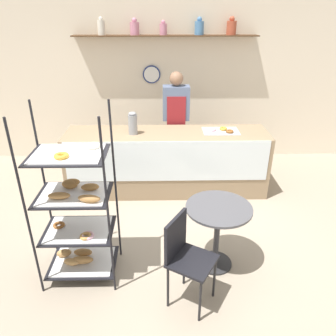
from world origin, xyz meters
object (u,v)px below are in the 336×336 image
Objects in this scene: pastry_rack at (76,213)px; coffee_carafe at (133,123)px; person_worker at (176,121)px; cafe_table at (218,222)px; donut_tray_counter at (221,131)px; cafe_chair at (184,252)px.

coffee_carafe is (0.43, 1.72, 0.34)m from pastry_rack.
person_worker reaches higher than cafe_table.
pastry_rack is 1.06× the size of person_worker.
coffee_carafe is (-0.63, -0.57, 0.15)m from person_worker.
cafe_table is at bearing -81.10° from person_worker.
cafe_table is at bearing -59.11° from coffee_carafe.
donut_tray_counter is (0.29, 1.70, 0.39)m from cafe_table.
coffee_carafe reaches higher than donut_tray_counter.
cafe_chair is (-0.03, -2.66, -0.37)m from person_worker.
person_worker is 3.28× the size of donut_tray_counter.
pastry_rack is 3.47× the size of donut_tray_counter.
pastry_rack reaches higher than cafe_chair.
cafe_table is (0.34, -2.19, -0.38)m from person_worker.
pastry_rack is 2.52m from person_worker.
cafe_chair is at bearing -107.21° from donut_tray_counter.
pastry_rack is 1.99× the size of cafe_chair.
coffee_carafe is at bearing 75.79° from pastry_rack.
person_worker is at bearing 30.33° from cafe_chair.
person_worker reaches higher than cafe_chair.
pastry_rack is 2.44× the size of cafe_table.
cafe_chair is 2.23m from coffee_carafe.
donut_tray_counter is (1.70, 1.78, 0.20)m from pastry_rack.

